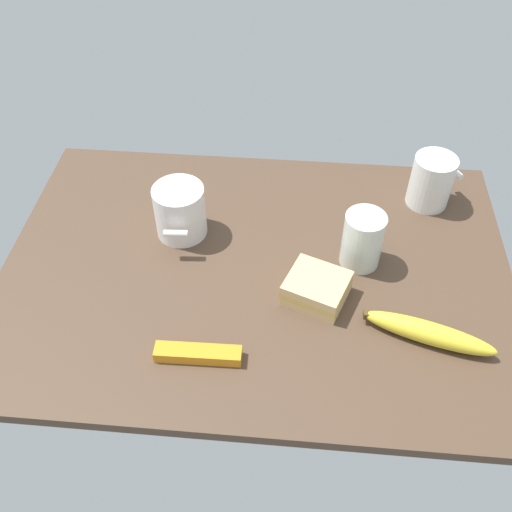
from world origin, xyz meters
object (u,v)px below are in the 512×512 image
at_px(coffee_mug_black, 432,181).
at_px(coffee_mug_milky, 180,211).
at_px(sandwich_main, 317,288).
at_px(snack_bar, 198,354).
at_px(glass_of_milk, 362,242).
at_px(banana, 429,333).

xyz_separation_m(coffee_mug_black, coffee_mug_milky, (-0.47, -0.13, -0.00)).
relative_size(coffee_mug_milky, sandwich_main, 0.97).
distance_m(coffee_mug_black, snack_bar, 0.57).
distance_m(sandwich_main, glass_of_milk, 0.12).
height_order(coffee_mug_milky, snack_bar, coffee_mug_milky).
xyz_separation_m(sandwich_main, glass_of_milk, (0.08, 0.09, 0.03)).
xyz_separation_m(coffee_mug_milky, banana, (0.43, -0.21, -0.03)).
xyz_separation_m(coffee_mug_milky, snack_bar, (0.07, -0.28, -0.04)).
bearing_deg(sandwich_main, coffee_mug_black, 51.11).
bearing_deg(glass_of_milk, coffee_mug_black, 51.53).
bearing_deg(glass_of_milk, coffee_mug_milky, 171.71).
xyz_separation_m(sandwich_main, banana, (0.18, -0.07, -0.00)).
height_order(coffee_mug_black, snack_bar, coffee_mug_black).
xyz_separation_m(coffee_mug_black, glass_of_milk, (-0.14, -0.17, -0.01)).
bearing_deg(snack_bar, banana, 9.30).
bearing_deg(coffee_mug_milky, banana, -26.30).
bearing_deg(sandwich_main, snack_bar, -142.13).
bearing_deg(sandwich_main, glass_of_milk, 50.31).
height_order(glass_of_milk, snack_bar, glass_of_milk).
bearing_deg(snack_bar, sandwich_main, 36.74).
xyz_separation_m(glass_of_milk, banana, (0.10, -0.16, -0.03)).
bearing_deg(glass_of_milk, snack_bar, -137.87).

